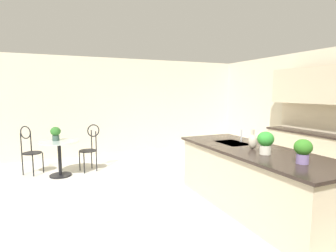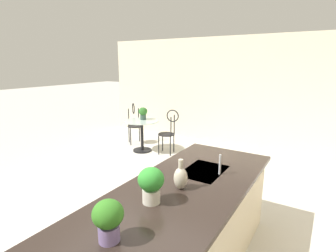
{
  "view_description": "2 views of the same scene",
  "coord_description": "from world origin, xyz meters",
  "px_view_note": "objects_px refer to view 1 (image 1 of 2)",
  "views": [
    {
      "loc": [
        3.35,
        -1.87,
        1.75
      ],
      "look_at": [
        -0.92,
        -0.03,
        1.17
      ],
      "focal_mm": 28.62,
      "sensor_mm": 36.0,
      "label": 1
    },
    {
      "loc": [
        2.24,
        1.94,
        2.07
      ],
      "look_at": [
        -1.13,
        -0.15,
        1.12
      ],
      "focal_mm": 28.3,
      "sensor_mm": 36.0,
      "label": 2
    }
  ],
  "objects_px": {
    "chair_near_window": "(30,148)",
    "chair_by_island": "(90,145)",
    "potted_plant_counter_far": "(303,150)",
    "vase_on_counter": "(253,141)",
    "potted_plant_on_table": "(56,133)",
    "potted_plant_counter_near": "(266,141)",
    "bistro_table": "(60,155)"
  },
  "relations": [
    {
      "from": "chair_near_window",
      "to": "chair_by_island",
      "type": "bearing_deg",
      "value": 77.71
    },
    {
      "from": "chair_by_island",
      "to": "potted_plant_counter_near",
      "type": "bearing_deg",
      "value": 29.5
    },
    {
      "from": "chair_near_window",
      "to": "potted_plant_on_table",
      "type": "bearing_deg",
      "value": 59.58
    },
    {
      "from": "bistro_table",
      "to": "potted_plant_counter_far",
      "type": "height_order",
      "value": "potted_plant_counter_far"
    },
    {
      "from": "chair_near_window",
      "to": "potted_plant_counter_near",
      "type": "relative_size",
      "value": 3.36
    },
    {
      "from": "chair_by_island",
      "to": "vase_on_counter",
      "type": "distance_m",
      "value": 3.62
    },
    {
      "from": "chair_by_island",
      "to": "potted_plant_counter_near",
      "type": "relative_size",
      "value": 3.36
    },
    {
      "from": "chair_by_island",
      "to": "potted_plant_on_table",
      "type": "bearing_deg",
      "value": -86.54
    },
    {
      "from": "chair_near_window",
      "to": "potted_plant_counter_near",
      "type": "height_order",
      "value": "potted_plant_counter_near"
    },
    {
      "from": "chair_near_window",
      "to": "vase_on_counter",
      "type": "bearing_deg",
      "value": 44.42
    },
    {
      "from": "vase_on_counter",
      "to": "bistro_table",
      "type": "bearing_deg",
      "value": -137.17
    },
    {
      "from": "bistro_table",
      "to": "chair_by_island",
      "type": "height_order",
      "value": "chair_by_island"
    },
    {
      "from": "chair_by_island",
      "to": "chair_near_window",
      "type": "bearing_deg",
      "value": -102.29
    },
    {
      "from": "potted_plant_counter_far",
      "to": "vase_on_counter",
      "type": "xyz_separation_m",
      "value": [
        -0.9,
        0.04,
        -0.06
      ]
    },
    {
      "from": "chair_near_window",
      "to": "chair_by_island",
      "type": "relative_size",
      "value": 1.0
    },
    {
      "from": "bistro_table",
      "to": "potted_plant_counter_near",
      "type": "height_order",
      "value": "potted_plant_counter_near"
    },
    {
      "from": "bistro_table",
      "to": "potted_plant_counter_far",
      "type": "relative_size",
      "value": 2.75
    },
    {
      "from": "chair_by_island",
      "to": "potted_plant_counter_near",
      "type": "height_order",
      "value": "potted_plant_counter_near"
    },
    {
      "from": "bistro_table",
      "to": "potted_plant_on_table",
      "type": "xyz_separation_m",
      "value": [
        -0.13,
        -0.05,
        0.46
      ]
    },
    {
      "from": "chair_by_island",
      "to": "potted_plant_on_table",
      "type": "xyz_separation_m",
      "value": [
        0.04,
        -0.7,
        0.33
      ]
    },
    {
      "from": "chair_near_window",
      "to": "chair_by_island",
      "type": "height_order",
      "value": "same"
    },
    {
      "from": "bistro_table",
      "to": "potted_plant_on_table",
      "type": "bearing_deg",
      "value": -157.15
    },
    {
      "from": "chair_by_island",
      "to": "vase_on_counter",
      "type": "bearing_deg",
      "value": 33.44
    },
    {
      "from": "potted_plant_on_table",
      "to": "potted_plant_counter_near",
      "type": "relative_size",
      "value": 0.95
    },
    {
      "from": "potted_plant_on_table",
      "to": "chair_by_island",
      "type": "bearing_deg",
      "value": 93.46
    },
    {
      "from": "chair_near_window",
      "to": "potted_plant_on_table",
      "type": "distance_m",
      "value": 0.69
    },
    {
      "from": "bistro_table",
      "to": "vase_on_counter",
      "type": "height_order",
      "value": "vase_on_counter"
    },
    {
      "from": "potted_plant_counter_far",
      "to": "vase_on_counter",
      "type": "height_order",
      "value": "potted_plant_counter_far"
    },
    {
      "from": "potted_plant_counter_far",
      "to": "bistro_table",
      "type": "bearing_deg",
      "value": -145.25
    },
    {
      "from": "potted_plant_on_table",
      "to": "vase_on_counter",
      "type": "bearing_deg",
      "value": 42.14
    },
    {
      "from": "vase_on_counter",
      "to": "chair_by_island",
      "type": "bearing_deg",
      "value": -146.56
    },
    {
      "from": "bistro_table",
      "to": "potted_plant_counter_far",
      "type": "distance_m",
      "value": 4.58
    }
  ]
}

